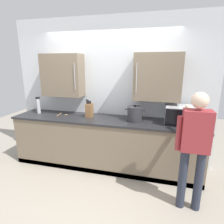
{
  "coord_description": "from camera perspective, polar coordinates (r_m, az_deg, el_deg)",
  "views": [
    {
      "loc": [
        0.95,
        -2.45,
        1.93
      ],
      "look_at": [
        0.15,
        0.62,
        1.09
      ],
      "focal_mm": 30.14,
      "sensor_mm": 36.0,
      "label": 1
    }
  ],
  "objects": [
    {
      "name": "stock_pot",
      "position": [
        3.27,
        6.94,
        -0.59
      ],
      "size": [
        0.36,
        0.26,
        0.29
      ],
      "color": "#2D2D33",
      "rests_on": "counter_unit"
    },
    {
      "name": "knife_block",
      "position": [
        3.5,
        -6.9,
        0.53
      ],
      "size": [
        0.11,
        0.15,
        0.34
      ],
      "color": "brown",
      "rests_on": "counter_unit"
    },
    {
      "name": "counter_unit",
      "position": [
        3.58,
        -2.16,
        -9.35
      ],
      "size": [
        3.46,
        0.68,
        0.94
      ],
      "color": "#756651",
      "rests_on": "ground_plane"
    },
    {
      "name": "microwave_oven",
      "position": [
        3.29,
        19.71,
        -0.88
      ],
      "size": [
        0.49,
        0.41,
        0.3
      ],
      "color": "#B7BABF",
      "rests_on": "counter_unit"
    },
    {
      "name": "person_figure",
      "position": [
        2.61,
        23.73,
        -8.46
      ],
      "size": [
        0.44,
        0.6,
        1.6
      ],
      "color": "#282D3D",
      "rests_on": "ground_plane"
    },
    {
      "name": "thermos_flask",
      "position": [
        4.03,
        -21.46,
        1.94
      ],
      "size": [
        0.08,
        0.08,
        0.33
      ],
      "color": "#B7BABF",
      "rests_on": "counter_unit"
    },
    {
      "name": "ground_plane",
      "position": [
        3.26,
        -5.74,
        -21.62
      ],
      "size": [
        9.25,
        9.25,
        0.0
      ],
      "primitive_type": "plane",
      "color": "#9E9384"
    },
    {
      "name": "wooden_spoon",
      "position": [
        3.76,
        -14.72,
        -0.78
      ],
      "size": [
        0.2,
        0.22,
        0.02
      ],
      "color": "tan",
      "rests_on": "counter_unit"
    },
    {
      "name": "back_wall_tiled",
      "position": [
        3.61,
        -0.8,
        7.3
      ],
      "size": [
        3.85,
        0.44,
        2.75
      ],
      "color": "silver",
      "rests_on": "ground_plane"
    }
  ]
}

